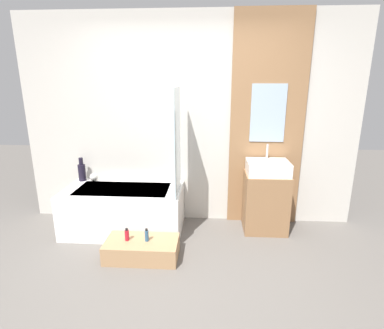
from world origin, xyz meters
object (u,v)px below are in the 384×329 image
object	(u,v)px
vase_tall_dark	(82,171)
vase_round_light	(94,177)
bathtub	(124,209)
sink	(268,168)
wooden_step_bench	(142,249)
bottle_soap_secondary	(147,235)
bottle_soap_primary	(127,235)

from	to	relation	value
vase_tall_dark	vase_round_light	xyz separation A→B (m)	(0.15, -0.00, -0.07)
vase_round_light	bathtub	bearing A→B (deg)	-29.96
sink	vase_tall_dark	bearing A→B (deg)	176.56
bathtub	wooden_step_bench	world-z (taller)	bathtub
bathtub	vase_tall_dark	xyz separation A→B (m)	(-0.61, 0.27, 0.39)
wooden_step_bench	vase_tall_dark	size ratio (longest dim) A/B	2.47
bottle_soap_secondary	vase_round_light	bearing A→B (deg)	135.19
sink	vase_round_light	distance (m)	2.21
vase_round_light	bottle_soap_primary	bearing A→B (deg)	-52.60
wooden_step_bench	vase_round_light	distance (m)	1.28
sink	bottle_soap_secondary	distance (m)	1.61
bathtub	sink	bearing A→B (deg)	4.25
sink	vase_tall_dark	distance (m)	2.35
sink	vase_round_light	bearing A→B (deg)	176.44
bottle_soap_secondary	sink	bearing A→B (deg)	28.54
wooden_step_bench	bathtub	bearing A→B (deg)	120.38
vase_round_light	vase_tall_dark	bearing A→B (deg)	178.22
bathtub	bottle_soap_primary	distance (m)	0.63
wooden_step_bench	vase_tall_dark	bearing A→B (deg)	138.00
sink	bottle_soap_secondary	xyz separation A→B (m)	(-1.33, -0.72, -0.55)
vase_tall_dark	bottle_soap_secondary	xyz separation A→B (m)	(1.02, -0.86, -0.41)
bottle_soap_primary	bottle_soap_secondary	bearing A→B (deg)	0.00
vase_round_light	sink	bearing A→B (deg)	-3.56
sink	vase_tall_dark	size ratio (longest dim) A/B	1.60
bathtub	bottle_soap_secondary	bearing A→B (deg)	-55.71
bathtub	sink	world-z (taller)	sink
sink	bottle_soap_primary	xyz separation A→B (m)	(-1.54, -0.72, -0.55)
vase_tall_dark	vase_round_light	world-z (taller)	vase_tall_dark
bottle_soap_primary	vase_tall_dark	bearing A→B (deg)	133.09
vase_tall_dark	bottle_soap_primary	distance (m)	1.25
wooden_step_bench	vase_tall_dark	distance (m)	1.41
bottle_soap_primary	bottle_soap_secondary	world-z (taller)	bottle_soap_secondary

